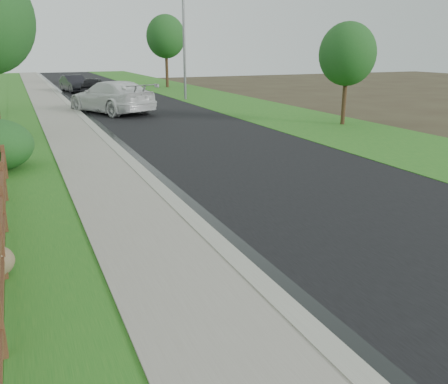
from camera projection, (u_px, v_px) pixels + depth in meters
name	position (u px, v px, depth m)	size (l,w,h in m)	color
road	(120.00, 99.00, 37.54)	(8.00, 90.00, 0.02)	black
curb	(65.00, 100.00, 35.92)	(0.40, 90.00, 0.12)	gray
wet_gutter	(70.00, 101.00, 36.07)	(0.50, 90.00, 0.00)	black
sidewalk	(47.00, 101.00, 35.43)	(2.20, 90.00, 0.10)	gray
grass_strip	(20.00, 103.00, 34.71)	(1.60, 90.00, 0.06)	#1D601B
verge_far	(202.00, 95.00, 40.18)	(6.00, 90.00, 0.04)	#1D601B
ranch_fence	(2.00, 226.00, 9.16)	(0.12, 16.92, 1.10)	#542A1C
white_suv	(111.00, 97.00, 29.20)	(2.73, 6.72, 1.95)	white
dark_car_mid	(93.00, 86.00, 40.55)	(1.78, 4.43, 1.51)	black
dark_car_far	(74.00, 84.00, 42.83)	(1.57, 4.51, 1.49)	black
streetlight	(181.00, 25.00, 35.23)	(2.23, 0.69, 9.74)	gray
tree_near_right	(347.00, 54.00, 23.93)	(2.88, 2.88, 5.18)	#332514
tree_far_right	(166.00, 37.00, 46.70)	(3.82, 3.82, 7.04)	#332514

